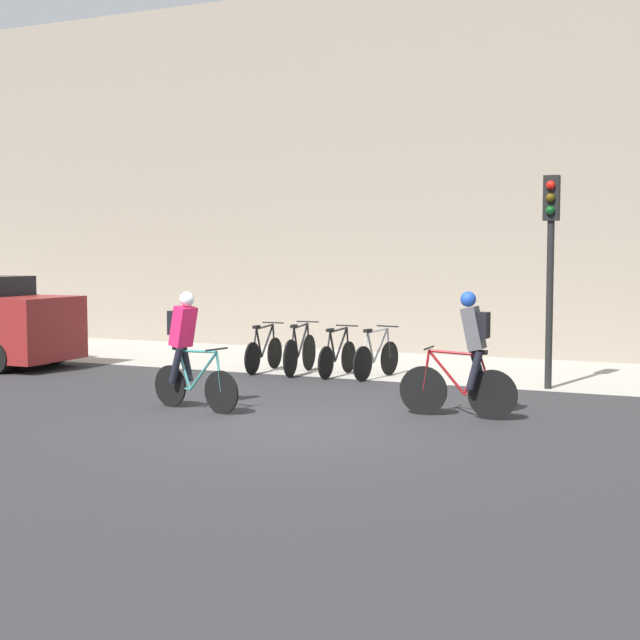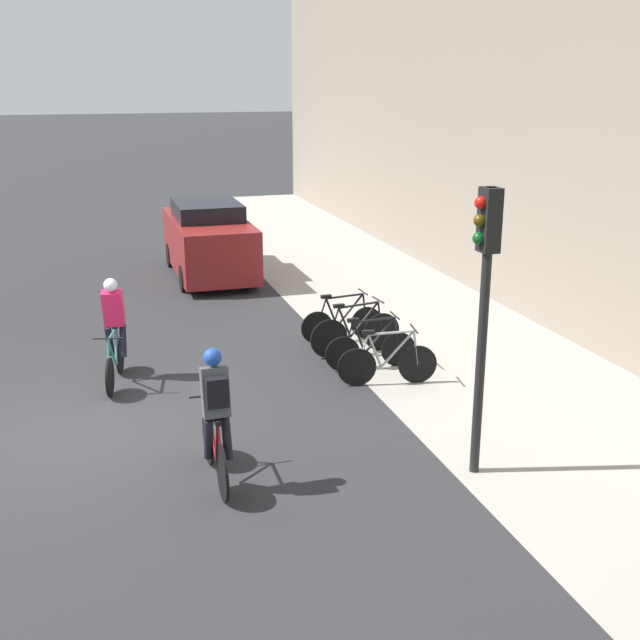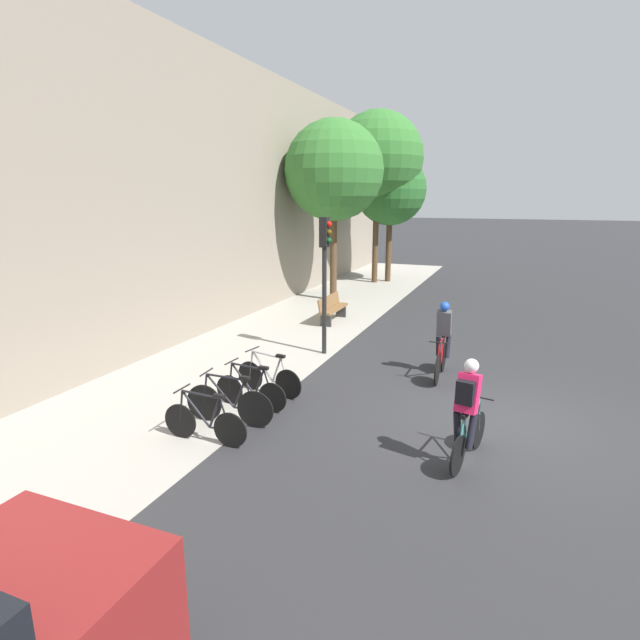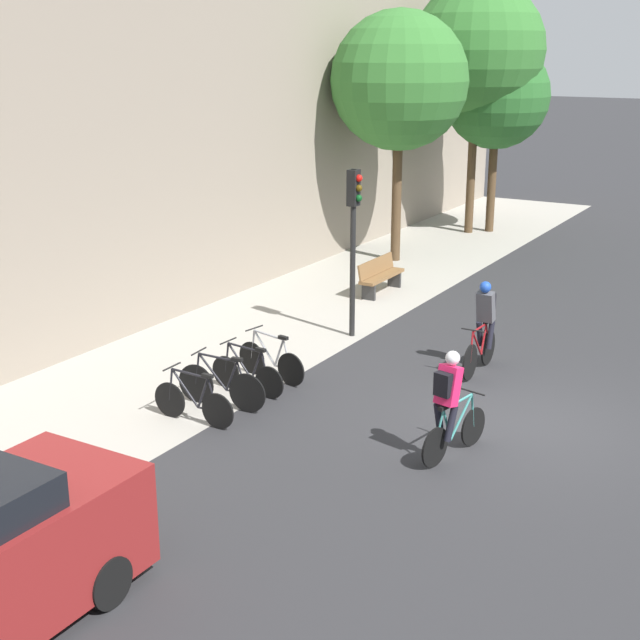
{
  "view_description": "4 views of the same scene",
  "coord_description": "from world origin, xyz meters",
  "px_view_note": "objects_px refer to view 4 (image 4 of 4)",
  "views": [
    {
      "loc": [
        5.19,
        -10.65,
        2.33
      ],
      "look_at": [
        -0.49,
        2.25,
        1.26
      ],
      "focal_mm": 50.0,
      "sensor_mm": 36.0,
      "label": 1
    },
    {
      "loc": [
        10.97,
        0.21,
        4.87
      ],
      "look_at": [
        -0.56,
        3.7,
        1.18
      ],
      "focal_mm": 45.0,
      "sensor_mm": 36.0,
      "label": 2
    },
    {
      "loc": [
        -9.39,
        0.05,
        4.1
      ],
      "look_at": [
        -0.18,
        3.76,
        1.67
      ],
      "focal_mm": 28.0,
      "sensor_mm": 36.0,
      "label": 3
    },
    {
      "loc": [
        -13.68,
        -4.05,
        6.1
      ],
      "look_at": [
        -0.72,
        3.6,
        1.45
      ],
      "focal_mm": 50.0,
      "sensor_mm": 36.0,
      "label": 4
    }
  ],
  "objects_px": {
    "cyclist_pink": "(450,402)",
    "parked_bike_0": "(193,402)",
    "bench": "(380,275)",
    "cyclist_grey": "(484,324)",
    "parked_bike_3": "(271,360)",
    "parked_bike_1": "(221,385)",
    "traffic_light_pole": "(354,223)",
    "parked_bike_2": "(247,373)"
  },
  "relations": [
    {
      "from": "cyclist_pink",
      "to": "parked_bike_3",
      "type": "xyz_separation_m",
      "value": [
        1.46,
        4.22,
        -0.55
      ]
    },
    {
      "from": "cyclist_grey",
      "to": "traffic_light_pole",
      "type": "bearing_deg",
      "value": 79.77
    },
    {
      "from": "parked_bike_0",
      "to": "parked_bike_1",
      "type": "bearing_deg",
      "value": 0.06
    },
    {
      "from": "traffic_light_pole",
      "to": "parked_bike_3",
      "type": "bearing_deg",
      "value": 179.18
    },
    {
      "from": "parked_bike_0",
      "to": "parked_bike_2",
      "type": "xyz_separation_m",
      "value": [
        1.57,
        -0.0,
        -0.0
      ]
    },
    {
      "from": "parked_bike_2",
      "to": "traffic_light_pole",
      "type": "xyz_separation_m",
      "value": [
        3.93,
        -0.04,
        2.13
      ]
    },
    {
      "from": "cyclist_grey",
      "to": "parked_bike_1",
      "type": "relative_size",
      "value": 1.02
    },
    {
      "from": "parked_bike_0",
      "to": "traffic_light_pole",
      "type": "relative_size",
      "value": 0.45
    },
    {
      "from": "cyclist_grey",
      "to": "parked_bike_0",
      "type": "distance_m",
      "value": 5.92
    },
    {
      "from": "cyclist_grey",
      "to": "traffic_light_pole",
      "type": "distance_m",
      "value": 3.61
    },
    {
      "from": "parked_bike_0",
      "to": "traffic_light_pole",
      "type": "distance_m",
      "value": 5.9
    },
    {
      "from": "parked_bike_3",
      "to": "traffic_light_pole",
      "type": "bearing_deg",
      "value": -0.82
    },
    {
      "from": "parked_bike_0",
      "to": "cyclist_grey",
      "type": "bearing_deg",
      "value": -33.39
    },
    {
      "from": "cyclist_pink",
      "to": "bench",
      "type": "bearing_deg",
      "value": 33.07
    },
    {
      "from": "cyclist_grey",
      "to": "parked_bike_0",
      "type": "relative_size",
      "value": 1.1
    },
    {
      "from": "cyclist_grey",
      "to": "parked_bike_0",
      "type": "xyz_separation_m",
      "value": [
        -4.92,
        3.24,
        -0.56
      ]
    },
    {
      "from": "parked_bike_3",
      "to": "bench",
      "type": "xyz_separation_m",
      "value": [
        6.6,
        1.03,
        0.08
      ]
    },
    {
      "from": "parked_bike_1",
      "to": "cyclist_pink",
      "type": "bearing_deg",
      "value": -88.58
    },
    {
      "from": "parked_bike_1",
      "to": "bench",
      "type": "xyz_separation_m",
      "value": [
        8.17,
        1.03,
        0.06
      ]
    },
    {
      "from": "cyclist_pink",
      "to": "bench",
      "type": "xyz_separation_m",
      "value": [
        8.07,
        5.25,
        -0.47
      ]
    },
    {
      "from": "cyclist_pink",
      "to": "bench",
      "type": "height_order",
      "value": "cyclist_pink"
    },
    {
      "from": "parked_bike_3",
      "to": "traffic_light_pole",
      "type": "distance_m",
      "value": 3.8
    },
    {
      "from": "parked_bike_3",
      "to": "traffic_light_pole",
      "type": "xyz_separation_m",
      "value": [
        3.15,
        -0.05,
        2.12
      ]
    },
    {
      "from": "parked_bike_2",
      "to": "bench",
      "type": "distance_m",
      "value": 7.46
    },
    {
      "from": "cyclist_pink",
      "to": "parked_bike_1",
      "type": "xyz_separation_m",
      "value": [
        -0.1,
        4.22,
        -0.53
      ]
    },
    {
      "from": "cyclist_pink",
      "to": "parked_bike_2",
      "type": "distance_m",
      "value": 4.31
    },
    {
      "from": "cyclist_pink",
      "to": "parked_bike_0",
      "type": "bearing_deg",
      "value": 101.91
    },
    {
      "from": "cyclist_pink",
      "to": "parked_bike_1",
      "type": "distance_m",
      "value": 4.26
    },
    {
      "from": "traffic_light_pole",
      "to": "cyclist_pink",
      "type": "bearing_deg",
      "value": -137.83
    },
    {
      "from": "parked_bike_2",
      "to": "bench",
      "type": "height_order",
      "value": "parked_bike_2"
    },
    {
      "from": "cyclist_grey",
      "to": "parked_bike_3",
      "type": "distance_m",
      "value": 4.18
    },
    {
      "from": "cyclist_grey",
      "to": "parked_bike_1",
      "type": "height_order",
      "value": "cyclist_grey"
    },
    {
      "from": "parked_bike_2",
      "to": "cyclist_pink",
      "type": "bearing_deg",
      "value": -99.15
    },
    {
      "from": "parked_bike_0",
      "to": "parked_bike_2",
      "type": "bearing_deg",
      "value": -0.01
    },
    {
      "from": "cyclist_pink",
      "to": "bench",
      "type": "distance_m",
      "value": 9.64
    },
    {
      "from": "parked_bike_2",
      "to": "parked_bike_3",
      "type": "height_order",
      "value": "parked_bike_3"
    },
    {
      "from": "cyclist_pink",
      "to": "parked_bike_0",
      "type": "xyz_separation_m",
      "value": [
        -0.89,
        4.22,
        -0.56
      ]
    },
    {
      "from": "traffic_light_pole",
      "to": "parked_bike_1",
      "type": "bearing_deg",
      "value": 179.44
    },
    {
      "from": "cyclist_grey",
      "to": "parked_bike_2",
      "type": "height_order",
      "value": "cyclist_grey"
    },
    {
      "from": "parked_bike_2",
      "to": "parked_bike_3",
      "type": "bearing_deg",
      "value": 0.04
    },
    {
      "from": "bench",
      "to": "parked_bike_2",
      "type": "bearing_deg",
      "value": -172.03
    },
    {
      "from": "cyclist_pink",
      "to": "traffic_light_pole",
      "type": "xyz_separation_m",
      "value": [
        4.61,
        4.18,
        1.57
      ]
    }
  ]
}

